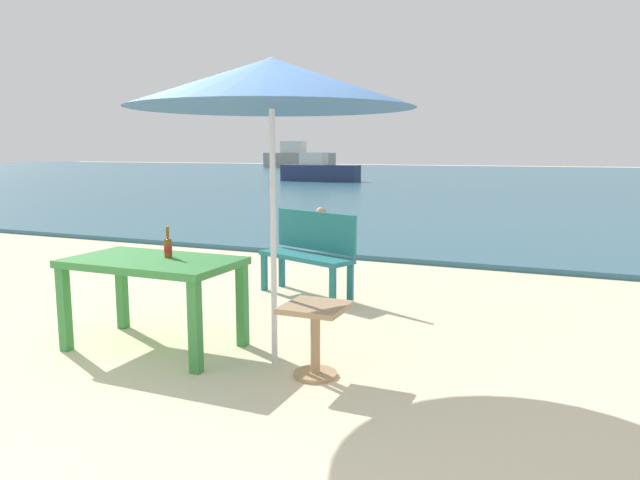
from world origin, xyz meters
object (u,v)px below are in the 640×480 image
Objects in this scene: side_table_wood at (315,330)px; bench_teal_center at (310,248)px; patio_umbrella at (272,84)px; boat_fishing_trawler at (298,158)px; swimmer_person at (321,219)px; beer_bottle_amber at (168,246)px; boat_tanker at (319,171)px; picnic_table_green at (153,272)px.

side_table_wood is 0.43× the size of bench_teal_center.
boat_fishing_trawler is (-20.34, 43.78, -1.22)m from patio_umbrella.
boat_fishing_trawler is (-17.71, 36.66, 0.66)m from swimmer_person.
side_table_wood is 0.09× the size of boat_fishing_trawler.
beer_bottle_amber is 24.87m from boat_tanker.
side_table_wood is 2.48m from bench_teal_center.
bench_teal_center is 0.20× the size of boat_fishing_trawler.
picnic_table_green is 1.51m from side_table_wood.
swimmer_person is at bearing 111.64° from bench_teal_center.
patio_umbrella reaches higher than bench_teal_center.
swimmer_person is 0.07× the size of boat_fishing_trawler.
patio_umbrella is 5.61× the size of swimmer_person.
picnic_table_green is at bearing -131.53° from beer_bottle_amber.
boat_tanker is (-8.53, 23.43, -0.06)m from picnic_table_green.
patio_umbrella reaches higher than side_table_wood.
swimmer_person is at bearing 102.14° from picnic_table_green.
beer_bottle_amber reaches higher than swimmer_person.
bench_teal_center is at bearing 106.99° from patio_umbrella.
boat_fishing_trawler reaches higher than side_table_wood.
patio_umbrella is 0.37× the size of boat_fishing_trawler.
patio_umbrella is at bearing 3.21° from picnic_table_green.
swimmer_person is (-3.03, 7.24, -0.11)m from side_table_wood.
boat_fishing_trawler is at bearing 115.29° from side_table_wood.
bench_teal_center reaches higher than side_table_wood.
picnic_table_green is 47.89m from boat_fishing_trawler.
boat_fishing_trawler reaches higher than beer_bottle_amber.
patio_umbrella reaches higher than beer_bottle_amber.
boat_fishing_trawler is at bearing 113.71° from picnic_table_green.
beer_bottle_amber is at bearing -99.60° from bench_teal_center.
picnic_table_green is 0.24m from beer_bottle_amber.
bench_teal_center is at bearing -64.70° from boat_fishing_trawler.
picnic_table_green is 2.59× the size of side_table_wood.
boat_tanker is (-10.01, 23.49, 0.24)m from side_table_wood.
boat_tanker reaches higher than picnic_table_green.
beer_bottle_amber is at bearing -69.73° from boat_tanker.
boat_fishing_trawler is (-10.73, 20.41, 0.30)m from boat_tanker.
boat_fishing_trawler reaches higher than patio_umbrella.
patio_umbrella reaches higher than boat_tanker.
bench_teal_center is at bearing 114.98° from side_table_wood.
boat_fishing_trawler reaches higher than bench_teal_center.
patio_umbrella reaches higher than swimmer_person.
boat_fishing_trawler is at bearing 117.72° from boat_tanker.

